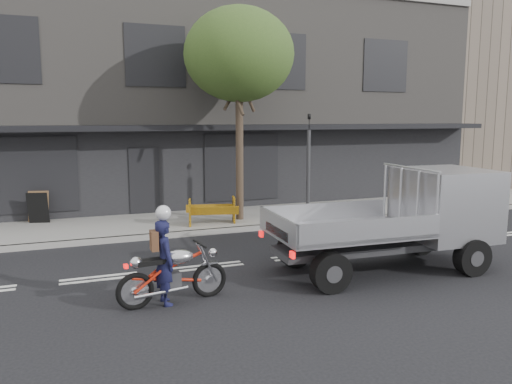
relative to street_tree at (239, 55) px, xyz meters
The scene contains 12 objects.
ground 7.09m from the street_tree, 117.65° to the right, with size 80.00×80.00×0.00m, color black.
sidewalk 5.67m from the street_tree, 167.20° to the left, with size 32.00×3.20×0.15m, color gray.
kerb 5.75m from the street_tree, 153.43° to the right, with size 32.00×0.20×0.15m, color gray.
building_main 7.54m from the street_tree, 107.22° to the left, with size 26.00×10.00×8.00m, color slate.
building_neighbour 19.17m from the street_tree, 21.75° to the left, with size 14.00×10.00×10.00m, color brown.
street_tree is the anchor object (origin of this frame).
traffic_light_pole 4.23m from the street_tree, 23.03° to the right, with size 0.12×0.12×3.50m.
motorcycle 8.45m from the street_tree, 119.00° to the right, with size 2.10×0.61×1.08m.
rider 8.39m from the street_tree, 120.06° to the right, with size 0.57×0.37×1.57m, color #141537.
flatbed_ute 7.52m from the street_tree, 67.30° to the right, with size 5.10×2.27×2.33m.
construction_barrier 4.86m from the street_tree, 149.16° to the right, with size 1.49×0.60×0.83m, color #FFA80D, non-canonical shape.
sandwich_board 7.76m from the street_tree, 165.40° to the left, with size 0.61×0.41×0.97m, color black, non-canonical shape.
Camera 1 is at (-2.91, -10.70, 3.38)m, focal length 35.00 mm.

